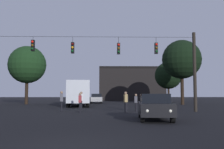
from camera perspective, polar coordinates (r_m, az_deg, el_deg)
name	(u,v)px	position (r m, az deg, el deg)	size (l,w,h in m)	color
ground_plane	(97,106)	(31.89, -3.31, -7.06)	(168.00, 168.00, 0.00)	black
overhead_signal_span	(94,65)	(21.73, -4.09, 2.24)	(17.70, 0.44, 6.84)	black
city_bus	(78,91)	(32.80, -7.56, -3.70)	(3.58, 11.19, 3.00)	#B7BCC6
car_near_right	(155,106)	(15.22, 9.55, -7.01)	(2.20, 4.46, 1.52)	black
car_far_left	(96,98)	(41.14, -3.53, -5.34)	(1.99, 4.40, 1.52)	#99999E
pedestrian_crossing_left	(80,101)	(21.25, -7.20, -5.98)	(0.26, 0.37, 1.60)	black
pedestrian_crossing_center	(62,100)	(22.39, -11.26, -5.61)	(0.31, 0.40, 1.74)	black
pedestrian_crossing_right	(81,99)	(24.46, -6.89, -5.58)	(0.34, 0.42, 1.72)	black
pedestrian_near_bus	(136,102)	(22.20, 5.40, -6.07)	(0.29, 0.39, 1.51)	black
pedestrian_trailing	(126,101)	(20.86, 3.08, -5.88)	(0.31, 0.40, 1.69)	black
pedestrian_far_side	(127,101)	(24.69, 3.30, -5.90)	(0.35, 0.42, 1.52)	black
corner_building	(130,84)	(59.58, 4.15, -2.24)	(14.30, 11.14, 7.39)	black
tree_left_silhouette	(182,60)	(37.39, 15.35, 3.25)	(5.51, 5.51, 9.14)	black
tree_behind_building	(168,76)	(45.64, 12.51, -0.22)	(4.73, 4.73, 7.09)	black
tree_right_far	(27,65)	(39.18, -18.48, 2.08)	(5.46, 5.46, 8.50)	black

